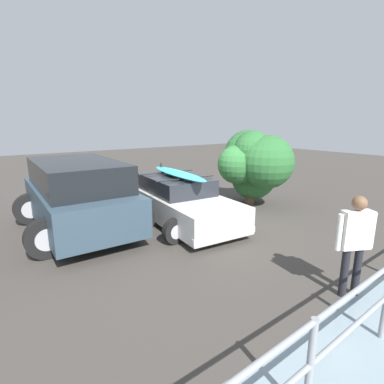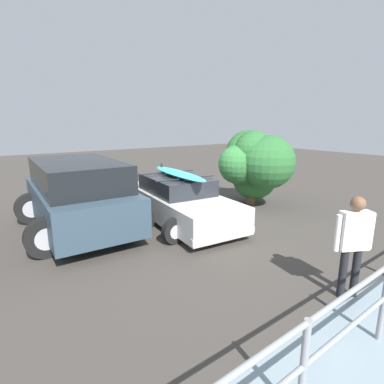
# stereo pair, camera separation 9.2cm
# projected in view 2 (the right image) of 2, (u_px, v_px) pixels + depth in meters

# --- Properties ---
(ground_plane) EXTENTS (44.00, 44.00, 0.02)m
(ground_plane) POSITION_uv_depth(u_px,v_px,m) (196.00, 218.00, 8.67)
(ground_plane) COLOR #423D38
(ground_plane) RESTS_ON ground
(sedan_car) EXTENTS (2.49, 4.42, 1.52)m
(sedan_car) POSITION_uv_depth(u_px,v_px,m) (179.00, 200.00, 8.24)
(sedan_car) COLOR silver
(sedan_car) RESTS_ON ground
(suv_car) EXTENTS (2.89, 4.43, 1.78)m
(suv_car) POSITION_uv_depth(u_px,v_px,m) (79.00, 194.00, 7.50)
(suv_car) COLOR #334756
(suv_car) RESTS_ON ground
(person_bystander) EXTENTS (0.58, 0.38, 1.63)m
(person_bystander) POSITION_uv_depth(u_px,v_px,m) (354.00, 238.00, 4.54)
(person_bystander) COLOR black
(person_bystander) RESTS_ON ground
(railing_fence) EXTENTS (8.77, 0.38, 1.06)m
(railing_fence) POSITION_uv_depth(u_px,v_px,m) (352.00, 316.00, 3.15)
(railing_fence) COLOR gray
(railing_fence) RESTS_ON ground
(bush_near_left) EXTENTS (2.47, 2.41, 2.45)m
(bush_near_left) POSITION_uv_depth(u_px,v_px,m) (256.00, 162.00, 9.61)
(bush_near_left) COLOR brown
(bush_near_left) RESTS_ON ground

